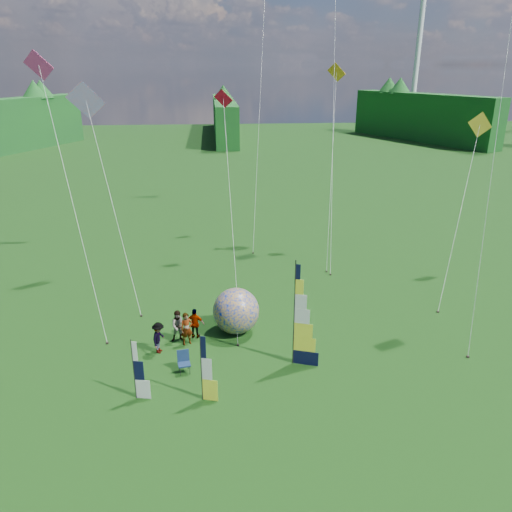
{
  "coord_description": "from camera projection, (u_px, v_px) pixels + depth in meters",
  "views": [
    {
      "loc": [
        -2.91,
        -17.31,
        13.72
      ],
      "look_at": [
        -1.0,
        4.0,
        5.5
      ],
      "focal_mm": 35.0,
      "sensor_mm": 36.0,
      "label": 1
    }
  ],
  "objects": [
    {
      "name": "small_kite_green",
      "position": [
        260.0,
        104.0,
        39.58
      ],
      "size": [
        5.55,
        12.53,
        21.68
      ],
      "primitive_type": null,
      "rotation": [
        0.0,
        0.0,
        -0.12
      ],
      "color": "green",
      "rests_on": "ground"
    },
    {
      "name": "small_kite_orange",
      "position": [
        332.0,
        161.0,
        36.19
      ],
      "size": [
        7.66,
        10.43,
        14.36
      ],
      "primitive_type": null,
      "rotation": [
        0.0,
        0.0,
        -0.43
      ],
      "color": "orange",
      "rests_on": "ground"
    },
    {
      "name": "side_banner_far",
      "position": [
        134.0,
        370.0,
        21.46
      ],
      "size": [
        0.86,
        0.28,
        2.84
      ],
      "primitive_type": null,
      "rotation": [
        0.0,
        0.0,
        -0.21
      ],
      "color": "white",
      "rests_on": "ground"
    },
    {
      "name": "spectator_c",
      "position": [
        159.0,
        338.0,
        25.18
      ],
      "size": [
        0.69,
        1.14,
        1.66
      ],
      "primitive_type": "imported",
      "rotation": [
        0.0,
        0.0,
        1.28
      ],
      "color": "#66594C",
      "rests_on": "ground"
    },
    {
      "name": "kite_parafoil",
      "position": [
        494.0,
        157.0,
        24.56
      ],
      "size": [
        7.9,
        10.36,
        18.93
      ],
      "primitive_type": null,
      "rotation": [
        0.0,
        0.0,
        0.23
      ],
      "color": "#A8050C",
      "rests_on": "ground"
    },
    {
      "name": "kite_rainbow_delta",
      "position": [
        110.0,
        187.0,
        30.25
      ],
      "size": [
        10.81,
        13.82,
        13.58
      ],
      "primitive_type": null,
      "rotation": [
        0.0,
        0.0,
        0.29
      ],
      "color": "#DB4F26",
      "rests_on": "ground"
    },
    {
      "name": "bol_inflatable",
      "position": [
        236.0,
        311.0,
        26.99
      ],
      "size": [
        3.34,
        3.34,
        2.52
      ],
      "primitive_type": "sphere",
      "rotation": [
        0.0,
        0.0,
        -0.42
      ],
      "color": "#002198",
      "rests_on": "ground"
    },
    {
      "name": "turbine_right",
      "position": [
        417.0,
        59.0,
        114.46
      ],
      "size": [
        8.0,
        1.2,
        30.0
      ],
      "primitive_type": null,
      "color": "silver",
      "rests_on": "ground"
    },
    {
      "name": "side_banner_left",
      "position": [
        201.0,
        369.0,
        21.3
      ],
      "size": [
        0.88,
        0.35,
        3.17
      ],
      "primitive_type": null,
      "rotation": [
        0.0,
        0.0,
        -0.29
      ],
      "color": "#F4F530",
      "rests_on": "ground"
    },
    {
      "name": "small_kite_yellow",
      "position": [
        462.0,
        202.0,
        31.18
      ],
      "size": [
        8.43,
        10.88,
        11.42
      ],
      "primitive_type": null,
      "rotation": [
        0.0,
        0.0,
        0.06
      ],
      "color": "gold",
      "rests_on": "ground"
    },
    {
      "name": "camp_chair",
      "position": [
        184.0,
        363.0,
        23.6
      ],
      "size": [
        0.72,
        0.72,
        1.08
      ],
      "primitive_type": null,
      "rotation": [
        0.0,
        0.0,
        0.18
      ],
      "color": "#112442",
      "rests_on": "ground"
    },
    {
      "name": "ground",
      "position": [
        288.0,
        409.0,
        21.25
      ],
      "size": [
        220.0,
        220.0,
        0.0
      ],
      "primitive_type": "plane",
      "color": "#194B0E",
      "rests_on": "ground"
    },
    {
      "name": "small_kite_red",
      "position": [
        230.0,
        184.0,
        33.34
      ],
      "size": [
        5.05,
        11.23,
        12.58
      ],
      "primitive_type": null,
      "rotation": [
        0.0,
        0.0,
        -0.23
      ],
      "color": "red",
      "rests_on": "ground"
    },
    {
      "name": "kite_whale",
      "position": [
        334.0,
        91.0,
        36.16
      ],
      "size": [
        6.63,
        15.1,
        23.92
      ],
      "primitive_type": null,
      "rotation": [
        0.0,
        0.0,
        0.14
      ],
      "color": "black",
      "rests_on": "ground"
    },
    {
      "name": "spectator_d",
      "position": [
        195.0,
        324.0,
        26.5
      ],
      "size": [
        1.07,
        0.61,
        1.71
      ],
      "primitive_type": "imported",
      "rotation": [
        0.0,
        0.0,
        2.93
      ],
      "color": "#66594C",
      "rests_on": "ground"
    },
    {
      "name": "spectator_a",
      "position": [
        187.0,
        329.0,
        25.9
      ],
      "size": [
        0.75,
        0.61,
        1.78
      ],
      "primitive_type": "imported",
      "rotation": [
        0.0,
        0.0,
        0.33
      ],
      "color": "#66594C",
      "rests_on": "ground"
    },
    {
      "name": "spectator_b",
      "position": [
        179.0,
        326.0,
        26.24
      ],
      "size": [
        0.89,
        0.53,
        1.74
      ],
      "primitive_type": "imported",
      "rotation": [
        0.0,
        0.0,
        0.14
      ],
      "color": "#66594C",
      "rests_on": "ground"
    },
    {
      "name": "small_kite_pink",
      "position": [
        71.0,
        192.0,
        25.99
      ],
      "size": [
        6.75,
        8.85,
        15.01
      ],
      "primitive_type": null,
      "rotation": [
        0.0,
        0.0,
        -0.13
      ],
      "color": "#D5347D",
      "rests_on": "ground"
    },
    {
      "name": "feather_banner_main",
      "position": [
        294.0,
        316.0,
        23.59
      ],
      "size": [
        1.37,
        0.55,
        5.25
      ],
      "primitive_type": null,
      "rotation": [
        0.0,
        0.0,
        -0.33
      ],
      "color": "black",
      "rests_on": "ground"
    },
    {
      "name": "treeline_ring",
      "position": [
        290.0,
        326.0,
        19.82
      ],
      "size": [
        210.0,
        210.0,
        8.0
      ],
      "primitive_type": null,
      "color": "#175A19",
      "rests_on": "ground"
    }
  ]
}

